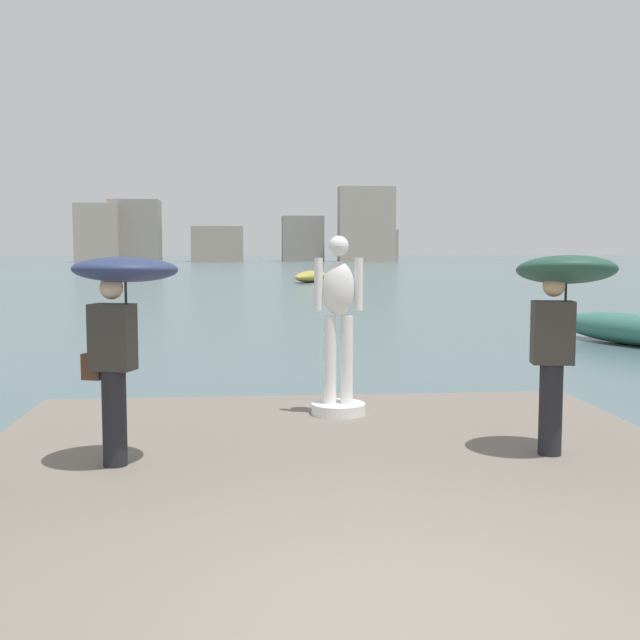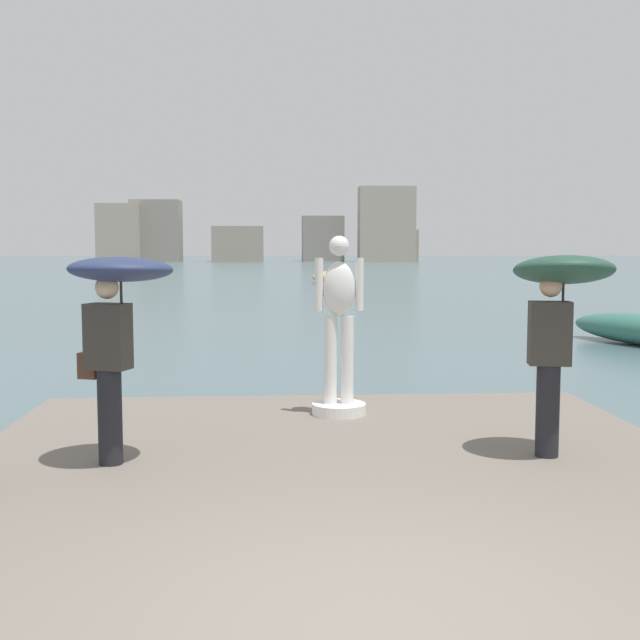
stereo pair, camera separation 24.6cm
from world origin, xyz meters
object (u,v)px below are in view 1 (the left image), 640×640
(onlooker_right, at_px, (562,299))
(onlooker_left, at_px, (121,304))
(statue_white_figure, at_px, (338,337))
(boat_leftward, at_px, (631,329))
(boat_near, at_px, (311,276))

(onlooker_right, bearing_deg, onlooker_left, -179.64)
(statue_white_figure, distance_m, onlooker_left, 3.05)
(onlooker_right, distance_m, boat_leftward, 13.13)
(statue_white_figure, bearing_deg, boat_leftward, 48.30)
(onlooker_left, xyz_separation_m, boat_leftward, (10.52, 11.38, -1.49))
(statue_white_figure, height_order, boat_near, statue_white_figure)
(onlooker_left, xyz_separation_m, onlooker_right, (4.10, 0.03, 0.02))
(onlooker_right, bearing_deg, boat_near, 88.33)
(onlooker_right, bearing_deg, statue_white_figure, 133.35)
(statue_white_figure, height_order, boat_leftward, statue_white_figure)
(onlooker_right, distance_m, boat_near, 48.19)
(onlooker_left, distance_m, boat_near, 48.51)
(statue_white_figure, bearing_deg, onlooker_right, -46.65)
(onlooker_right, xyz_separation_m, boat_leftward, (6.42, 11.36, -1.51))
(onlooker_left, distance_m, boat_leftward, 15.57)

